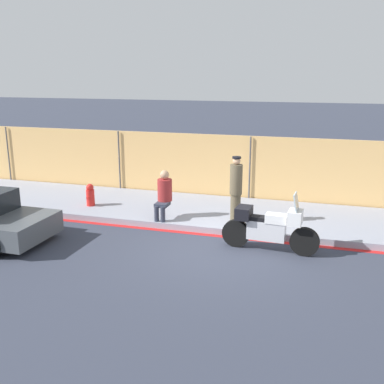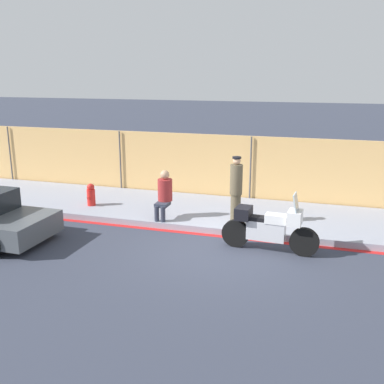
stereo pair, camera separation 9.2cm
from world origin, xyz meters
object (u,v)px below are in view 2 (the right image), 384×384
object	(u,v)px
officer_standing	(236,189)
fire_hydrant	(91,195)
motorcycle	(269,227)
person_seated_on_curb	(164,192)

from	to	relation	value
officer_standing	fire_hydrant	bearing A→B (deg)	175.74
motorcycle	fire_hydrant	bearing A→B (deg)	167.53
person_seated_on_curb	fire_hydrant	size ratio (longest dim) A/B	1.97
person_seated_on_curb	fire_hydrant	world-z (taller)	person_seated_on_curb
motorcycle	person_seated_on_curb	size ratio (longest dim) A/B	1.72
motorcycle	officer_standing	xyz separation A→B (m)	(-1.10, 1.37, 0.54)
fire_hydrant	officer_standing	bearing A→B (deg)	-4.26
motorcycle	fire_hydrant	xyz separation A→B (m)	(-5.82, 1.72, -0.09)
officer_standing	person_seated_on_curb	world-z (taller)	officer_standing
fire_hydrant	person_seated_on_curb	bearing A→B (deg)	-10.49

